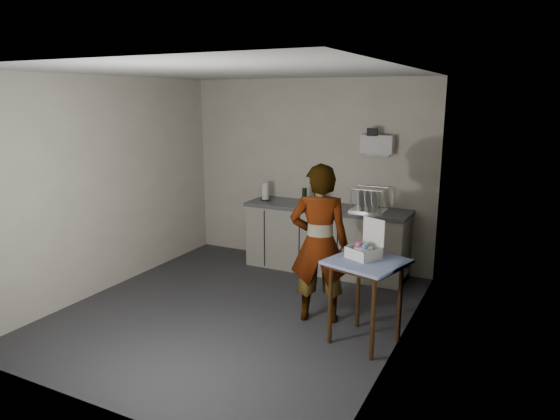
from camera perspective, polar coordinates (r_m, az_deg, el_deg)
The scene contains 15 objects.
ground at distance 5.74m, azimuth -5.00°, elevation -11.40°, with size 4.00×4.00×0.00m, color #29292F.
wall_back at distance 7.08m, azimuth 3.26°, elevation 4.28°, with size 3.60×0.02×2.60m, color beige.
wall_right at distance 4.67m, azimuth 13.74°, elevation -0.58°, with size 0.02×4.00×2.60m, color beige.
wall_left at distance 6.46m, azimuth -18.92°, elevation 2.76°, with size 0.02×4.00×2.60m, color beige.
ceiling at distance 5.24m, azimuth -5.57°, elevation 15.42°, with size 3.60×4.00×0.01m, color silver.
kitchen_counter at distance 6.86m, azimuth 5.27°, elevation -3.52°, with size 2.24×0.62×0.91m.
wall_shelf at distance 6.63m, azimuth 11.07°, elevation 7.36°, with size 0.42×0.18×0.37m.
side_table at distance 4.84m, azimuth 9.86°, elevation -6.90°, with size 0.80×0.80×0.84m.
standing_man at distance 5.25m, azimuth 4.50°, elevation -3.86°, with size 0.62×0.41×1.70m, color #B2A593.
soap_bottle at distance 6.72m, azimuth 4.32°, elevation 1.81°, with size 0.12×0.13×0.32m, color black.
soda_can at distance 6.78m, azimuth 4.92°, elevation 0.99°, with size 0.06×0.06×0.11m, color red.
dark_bottle at distance 6.85m, azimuth 2.80°, elevation 1.62°, with size 0.07×0.07×0.22m, color black.
paper_towel at distance 7.09m, azimuth -1.68°, elevation 2.10°, with size 0.15×0.15×0.26m.
dish_rack at distance 6.53m, azimuth 10.06°, elevation 0.50°, with size 0.44×0.33×0.31m.
bakery_box at distance 4.86m, azimuth 9.65°, elevation -4.44°, with size 0.35×0.36×0.37m.
Camera 1 is at (2.78, -4.44, 2.36)m, focal length 32.00 mm.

